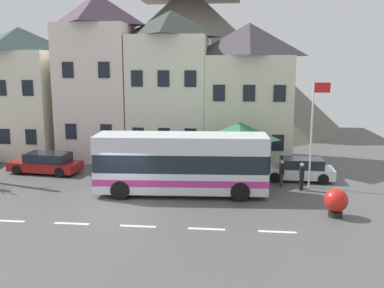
{
  "coord_description": "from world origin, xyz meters",
  "views": [
    {
      "loc": [
        5.72,
        -19.52,
        6.86
      ],
      "look_at": [
        3.02,
        5.68,
        2.23
      ],
      "focal_mm": 39.73,
      "sensor_mm": 36.0,
      "label": 1
    }
  ],
  "objects_px": {
    "parked_car_01": "(299,169)",
    "flagpole": "(313,126)",
    "townhouse_00": "(22,92)",
    "townhouse_03": "(248,93)",
    "pedestrian_01": "(302,175)",
    "harbour_buoy": "(336,201)",
    "townhouse_02": "(171,85)",
    "parked_car_00": "(46,163)",
    "hilltop_castle": "(187,51)",
    "public_bench": "(253,162)",
    "bus_shelter": "(240,131)",
    "transit_bus": "(182,164)",
    "townhouse_01": "(100,77)",
    "pedestrian_00": "(282,173)"
  },
  "relations": [
    {
      "from": "townhouse_00",
      "to": "hilltop_castle",
      "type": "bearing_deg",
      "value": 61.42
    },
    {
      "from": "pedestrian_00",
      "to": "transit_bus",
      "type": "bearing_deg",
      "value": -159.78
    },
    {
      "from": "townhouse_01",
      "to": "hilltop_castle",
      "type": "relative_size",
      "value": 0.34
    },
    {
      "from": "transit_bus",
      "to": "parked_car_00",
      "type": "distance_m",
      "value": 10.1
    },
    {
      "from": "hilltop_castle",
      "to": "pedestrian_01",
      "type": "distance_m",
      "value": 30.0
    },
    {
      "from": "parked_car_01",
      "to": "pedestrian_01",
      "type": "distance_m",
      "value": 2.22
    },
    {
      "from": "townhouse_01",
      "to": "parked_car_00",
      "type": "xyz_separation_m",
      "value": [
        -1.97,
        -5.62,
        -5.41
      ]
    },
    {
      "from": "bus_shelter",
      "to": "harbour_buoy",
      "type": "distance_m",
      "value": 8.34
    },
    {
      "from": "townhouse_00",
      "to": "public_bench",
      "type": "distance_m",
      "value": 18.56
    },
    {
      "from": "parked_car_01",
      "to": "flagpole",
      "type": "bearing_deg",
      "value": 109.31
    },
    {
      "from": "parked_car_01",
      "to": "harbour_buoy",
      "type": "xyz_separation_m",
      "value": [
        0.81,
        -6.41,
        0.08
      ]
    },
    {
      "from": "townhouse_03",
      "to": "harbour_buoy",
      "type": "height_order",
      "value": "townhouse_03"
    },
    {
      "from": "transit_bus",
      "to": "parked_car_01",
      "type": "height_order",
      "value": "transit_bus"
    },
    {
      "from": "townhouse_00",
      "to": "bus_shelter",
      "type": "distance_m",
      "value": 17.77
    },
    {
      "from": "hilltop_castle",
      "to": "harbour_buoy",
      "type": "xyz_separation_m",
      "value": [
        10.7,
        -31.5,
        -7.92
      ]
    },
    {
      "from": "public_bench",
      "to": "harbour_buoy",
      "type": "bearing_deg",
      "value": -68.87
    },
    {
      "from": "parked_car_01",
      "to": "harbour_buoy",
      "type": "height_order",
      "value": "parked_car_01"
    },
    {
      "from": "pedestrian_01",
      "to": "harbour_buoy",
      "type": "relative_size",
      "value": 1.17
    },
    {
      "from": "townhouse_03",
      "to": "harbour_buoy",
      "type": "distance_m",
      "value": 13.27
    },
    {
      "from": "townhouse_00",
      "to": "townhouse_03",
      "type": "distance_m",
      "value": 17.38
    },
    {
      "from": "townhouse_00",
      "to": "transit_bus",
      "type": "relative_size",
      "value": 1.05
    },
    {
      "from": "townhouse_02",
      "to": "flagpole",
      "type": "distance_m",
      "value": 12.13
    },
    {
      "from": "parked_car_00",
      "to": "pedestrian_01",
      "type": "bearing_deg",
      "value": 178.93
    },
    {
      "from": "townhouse_00",
      "to": "flagpole",
      "type": "distance_m",
      "value": 22.16
    },
    {
      "from": "flagpole",
      "to": "pedestrian_00",
      "type": "bearing_deg",
      "value": -178.81
    },
    {
      "from": "pedestrian_00",
      "to": "public_bench",
      "type": "relative_size",
      "value": 0.93
    },
    {
      "from": "townhouse_00",
      "to": "harbour_buoy",
      "type": "height_order",
      "value": "townhouse_00"
    },
    {
      "from": "townhouse_00",
      "to": "parked_car_01",
      "type": "height_order",
      "value": "townhouse_00"
    },
    {
      "from": "pedestrian_01",
      "to": "flagpole",
      "type": "bearing_deg",
      "value": 48.52
    },
    {
      "from": "transit_bus",
      "to": "harbour_buoy",
      "type": "height_order",
      "value": "transit_bus"
    },
    {
      "from": "transit_bus",
      "to": "harbour_buoy",
      "type": "relative_size",
      "value": 7.0
    },
    {
      "from": "harbour_buoy",
      "to": "townhouse_01",
      "type": "bearing_deg",
      "value": 141.18
    },
    {
      "from": "parked_car_01",
      "to": "pedestrian_01",
      "type": "bearing_deg",
      "value": 87.77
    },
    {
      "from": "townhouse_00",
      "to": "hilltop_castle",
      "type": "distance_m",
      "value": 22.35
    },
    {
      "from": "pedestrian_00",
      "to": "townhouse_00",
      "type": "bearing_deg",
      "value": 159.31
    },
    {
      "from": "bus_shelter",
      "to": "public_bench",
      "type": "relative_size",
      "value": 2.17
    },
    {
      "from": "flagpole",
      "to": "harbour_buoy",
      "type": "distance_m",
      "value": 5.68
    },
    {
      "from": "public_bench",
      "to": "bus_shelter",
      "type": "bearing_deg",
      "value": -112.26
    },
    {
      "from": "hilltop_castle",
      "to": "parked_car_01",
      "type": "relative_size",
      "value": 8.25
    },
    {
      "from": "townhouse_00",
      "to": "hilltop_castle",
      "type": "xyz_separation_m",
      "value": [
        10.54,
        19.35,
        3.76
      ]
    },
    {
      "from": "parked_car_00",
      "to": "bus_shelter",
      "type": "bearing_deg",
      "value": -171.8
    },
    {
      "from": "townhouse_01",
      "to": "parked_car_01",
      "type": "xyz_separation_m",
      "value": [
        14.16,
        -5.64,
        -5.41
      ]
    },
    {
      "from": "pedestrian_00",
      "to": "flagpole",
      "type": "distance_m",
      "value": 3.23
    },
    {
      "from": "parked_car_00",
      "to": "public_bench",
      "type": "bearing_deg",
      "value": -162.24
    },
    {
      "from": "townhouse_02",
      "to": "harbour_buoy",
      "type": "xyz_separation_m",
      "value": [
        9.6,
        -12.51,
        -4.72
      ]
    },
    {
      "from": "parked_car_01",
      "to": "public_bench",
      "type": "relative_size",
      "value": 2.6
    },
    {
      "from": "parked_car_01",
      "to": "flagpole",
      "type": "relative_size",
      "value": 0.71
    },
    {
      "from": "transit_bus",
      "to": "pedestrian_00",
      "type": "relative_size",
      "value": 6.04
    },
    {
      "from": "townhouse_02",
      "to": "hilltop_castle",
      "type": "bearing_deg",
      "value": 93.31
    },
    {
      "from": "townhouse_02",
      "to": "parked_car_00",
      "type": "distance_m",
      "value": 10.67
    }
  ]
}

